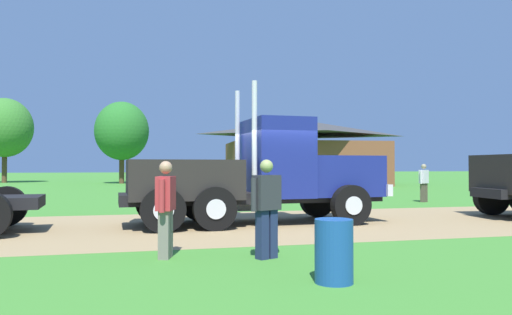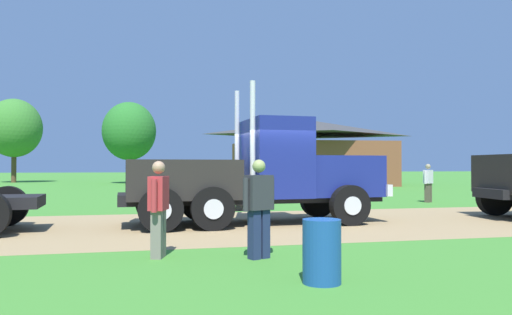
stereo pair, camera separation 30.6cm
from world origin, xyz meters
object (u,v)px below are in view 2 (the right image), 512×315
truck_foreground_white (258,176)px  visitor_standing_near (158,205)px  visitor_walking_mid (259,205)px  steel_barrel (322,251)px  shed_building (311,154)px  visitor_far_side (428,182)px

truck_foreground_white → visitor_standing_near: (-2.77, -4.46, -0.38)m
visitor_walking_mid → steel_barrel: bearing=-76.9°
truck_foreground_white → shed_building: 26.10m
visitor_walking_mid → visitor_far_side: size_ratio=1.03×
truck_foreground_white → steel_barrel: size_ratio=8.46×
visitor_far_side → visitor_standing_near: bearing=-138.7°
truck_foreground_white → steel_barrel: truck_foreground_white is taller
visitor_walking_mid → shed_building: bearing=69.3°
truck_foreground_white → visitor_far_side: truck_foreground_white is taller
visitor_far_side → shed_building: bearing=86.9°
visitor_far_side → visitor_walking_mid: bearing=-133.0°
visitor_standing_near → steel_barrel: (2.12, -2.34, -0.47)m
truck_foreground_white → visitor_walking_mid: bearing=-102.6°
shed_building → visitor_far_side: bearing=-93.1°
shed_building → visitor_walking_mid: bearing=-110.7°
truck_foreground_white → visitor_standing_near: truck_foreground_white is taller
shed_building → visitor_standing_near: bearing=-113.8°
truck_foreground_white → visitor_standing_near: 5.26m
visitor_standing_near → visitor_far_side: visitor_standing_near is taller
visitor_far_side → shed_building: 18.45m
truck_foreground_white → visitor_far_side: bearing=33.1°
visitor_walking_mid → visitor_far_side: visitor_walking_mid is taller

